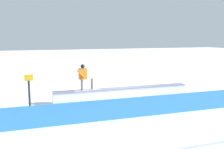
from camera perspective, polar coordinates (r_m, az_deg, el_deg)
The scene contains 5 objects.
ground_plane at distance 14.18m, azimuth 2.66°, elevation -5.81°, with size 120.00×120.00×0.00m, color white.
grind_box at distance 14.11m, azimuth 2.67°, elevation -4.58°, with size 7.97×0.85×0.69m.
snowboarder at distance 13.22m, azimuth -6.57°, elevation -0.43°, with size 1.49×0.51×1.43m.
safety_fence at distance 11.32m, azimuth 9.05°, elevation -7.23°, with size 12.85×0.06×0.92m, color #3889EF.
trail_marker at distance 12.58m, azimuth -18.76°, elevation -3.69°, with size 0.40×0.10×1.76m.
Camera 1 is at (5.42, 12.62, 3.53)m, focal length 39.18 mm.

